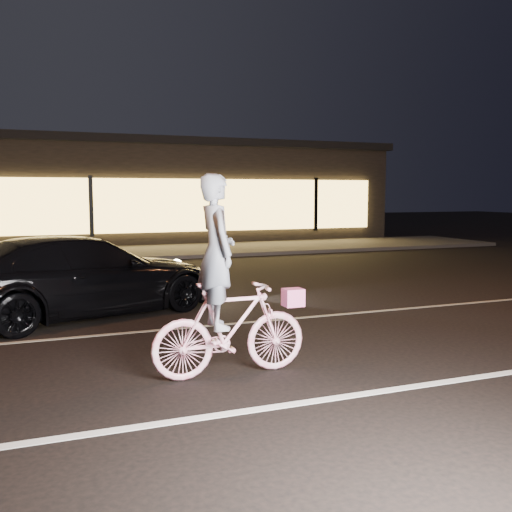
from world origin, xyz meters
name	(u,v)px	position (x,y,z in m)	size (l,w,h in m)	color
ground	(209,366)	(0.00, 0.00, 0.00)	(90.00, 90.00, 0.00)	black
lane_stripe_near	(253,410)	(0.00, -1.50, 0.00)	(60.00, 0.12, 0.01)	silver
lane_stripe_far	(172,329)	(0.00, 2.00, 0.00)	(60.00, 0.10, 0.01)	gray
sidewalk	(98,254)	(0.00, 13.00, 0.06)	(30.00, 4.00, 0.12)	#383533
storefront	(82,191)	(0.00, 18.97, 2.15)	(25.40, 8.42, 4.20)	black
cyclist	(227,306)	(0.09, -0.42, 0.81)	(1.81, 0.62, 2.28)	#F84D7C
sedan	(82,276)	(-1.18, 3.48, 0.68)	(5.07, 3.33, 1.37)	black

